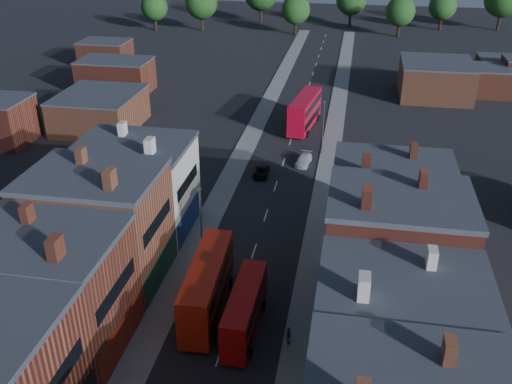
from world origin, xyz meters
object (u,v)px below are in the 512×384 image
at_px(bus_0, 207,286).
at_px(car_2, 261,172).
at_px(car_3, 304,160).
at_px(ped_3, 288,335).
at_px(bus_2, 305,111).
at_px(bus_1, 245,310).

distance_m(bus_0, car_2, 29.50).
relative_size(car_3, ped_3, 2.62).
bearing_deg(bus_0, car_3, 78.89).
bearing_deg(car_2, bus_2, 76.12).
relative_size(bus_1, ped_3, 5.68).
relative_size(bus_2, car_3, 2.82).
bearing_deg(ped_3, bus_0, 73.97).
bearing_deg(ped_3, bus_1, 80.37).
distance_m(car_2, ped_3, 33.60).
relative_size(car_2, car_3, 0.92).
bearing_deg(car_2, car_3, 39.75).
height_order(bus_0, bus_2, bus_2).
xyz_separation_m(bus_2, car_3, (1.43, -14.81, -2.25)).
relative_size(bus_0, bus_2, 0.95).
bearing_deg(bus_1, car_2, 97.94).
height_order(bus_0, bus_1, bus_0).
distance_m(car_2, car_3, 7.24).
bearing_deg(car_2, bus_1, -85.50).
distance_m(bus_0, bus_2, 49.26).
distance_m(bus_1, ped_3, 4.33).
height_order(bus_2, car_3, bus_2).
bearing_deg(bus_1, bus_2, 90.84).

